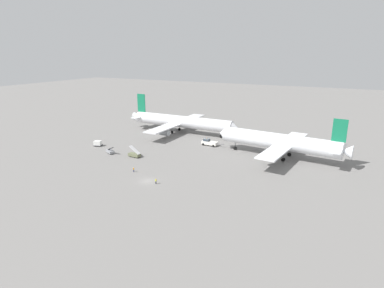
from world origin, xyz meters
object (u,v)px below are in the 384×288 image
(ground_crew_ramp_agent_by_cones, at_px, (134,169))
(ground_crew_marshaller_foreground, at_px, (156,181))
(airliner_being_pushed, at_px, (280,142))
(gse_stair_truck_yellow, at_px, (134,154))
(pushback_tug, at_px, (209,142))
(gse_container_dolly_flat, at_px, (98,143))
(gse_belt_loader_portside, at_px, (110,151))
(airliner_at_gate_left, at_px, (181,122))

(ground_crew_ramp_agent_by_cones, distance_m, ground_crew_marshaller_foreground, 12.54)
(airliner_being_pushed, xyz_separation_m, ground_crew_ramp_agent_by_cones, (-37.43, -35.38, -4.97))
(airliner_being_pushed, distance_m, gse_stair_truck_yellow, 51.98)
(airliner_being_pushed, distance_m, ground_crew_marshaller_foreground, 48.13)
(pushback_tug, xyz_separation_m, gse_stair_truck_yellow, (-17.83, -25.90, -0.22))
(pushback_tug, xyz_separation_m, gse_container_dolly_flat, (-39.45, -21.22, -0.07))
(pushback_tug, distance_m, gse_container_dolly_flat, 44.80)
(gse_belt_loader_portside, distance_m, gse_container_dolly_flat, 12.15)
(airliner_being_pushed, height_order, ground_crew_ramp_agent_by_cones, airliner_being_pushed)
(pushback_tug, relative_size, gse_stair_truck_yellow, 2.06)
(airliner_at_gate_left, relative_size, airliner_being_pushed, 1.15)
(gse_belt_loader_portside, bearing_deg, gse_container_dolly_flat, 154.08)
(gse_container_dolly_flat, relative_size, ground_crew_ramp_agent_by_cones, 2.39)
(airliner_being_pushed, distance_m, gse_belt_loader_portside, 61.96)
(airliner_at_gate_left, height_order, ground_crew_ramp_agent_by_cones, airliner_at_gate_left)
(ground_crew_ramp_agent_by_cones, bearing_deg, gse_container_dolly_flat, 150.92)
(airliner_being_pushed, bearing_deg, ground_crew_marshaller_foreground, -122.73)
(pushback_tug, bearing_deg, airliner_being_pushed, -5.64)
(ground_crew_marshaller_foreground, bearing_deg, gse_container_dolly_flat, 152.53)
(pushback_tug, height_order, ground_crew_ramp_agent_by_cones, pushback_tug)
(airliner_being_pushed, distance_m, ground_crew_ramp_agent_by_cones, 51.74)
(airliner_at_gate_left, relative_size, ground_crew_ramp_agent_by_cones, 35.26)
(gse_belt_loader_portside, relative_size, gse_container_dolly_flat, 1.34)
(airliner_at_gate_left, bearing_deg, gse_belt_loader_portside, -101.55)
(gse_container_dolly_flat, bearing_deg, ground_crew_marshaller_foreground, -27.47)
(gse_container_dolly_flat, height_order, gse_stair_truck_yellow, gse_stair_truck_yellow)
(airliner_being_pushed, xyz_separation_m, pushback_tug, (-28.50, 2.81, -4.53))
(gse_container_dolly_flat, relative_size, ground_crew_marshaller_foreground, 2.24)
(gse_belt_loader_portside, xyz_separation_m, ground_crew_marshaller_foreground, (31.14, -16.56, 0.04))
(ground_crew_marshaller_foreground, bearing_deg, gse_stair_truck_yellow, 139.93)
(gse_belt_loader_portside, xyz_separation_m, ground_crew_ramp_agent_by_cones, (19.59, -11.66, -0.02))
(ground_crew_ramp_agent_by_cones, xyz_separation_m, ground_crew_marshaller_foreground, (11.54, -4.90, 0.06))
(gse_stair_truck_yellow, bearing_deg, pushback_tug, 55.46)
(ground_crew_ramp_agent_by_cones, bearing_deg, gse_belt_loader_portside, 149.24)
(airliner_being_pushed, relative_size, pushback_tug, 4.89)
(ground_crew_marshaller_foreground, bearing_deg, airliner_being_pushed, 57.27)
(airliner_being_pushed, height_order, ground_crew_marshaller_foreground, airliner_being_pushed)
(gse_stair_truck_yellow, height_order, ground_crew_marshaller_foreground, gse_stair_truck_yellow)
(gse_belt_loader_portside, bearing_deg, airliner_at_gate_left, 78.45)
(airliner_at_gate_left, distance_m, gse_container_dolly_flat, 39.76)
(ground_crew_ramp_agent_by_cones, bearing_deg, ground_crew_marshaller_foreground, -23.01)
(airliner_being_pushed, relative_size, gse_belt_loader_portside, 9.61)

